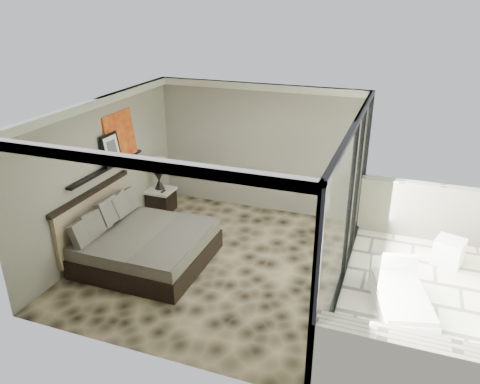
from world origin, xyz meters
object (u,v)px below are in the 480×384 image
(nightstand, at_px, (161,199))
(table_lamp, at_px, (158,170))
(ottoman, at_px, (449,252))
(bed, at_px, (142,244))
(lounger, at_px, (401,299))

(nightstand, xyz_separation_m, table_lamp, (-0.03, 0.03, 0.69))
(nightstand, relative_size, ottoman, 1.17)
(bed, bearing_deg, nightstand, 109.77)
(nightstand, bearing_deg, bed, -82.14)
(nightstand, relative_size, lounger, 0.34)
(nightstand, distance_m, ottoman, 5.91)
(bed, xyz_separation_m, table_lamp, (-0.75, 2.02, 0.61))
(nightstand, bearing_deg, lounger, -31.74)
(table_lamp, relative_size, lounger, 0.43)
(bed, height_order, lounger, bed)
(bed, xyz_separation_m, ottoman, (5.19, 1.82, -0.12))
(ottoman, bearing_deg, table_lamp, 178.05)
(bed, height_order, ottoman, bed)
(ottoman, height_order, lounger, lounger)
(nightstand, bearing_deg, table_lamp, 130.60)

